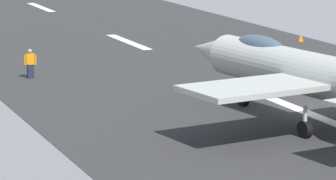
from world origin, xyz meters
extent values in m
plane|color=slate|center=(0.00, 0.00, 0.00)|extent=(400.00, 400.00, 0.00)
cube|color=#2F2E2E|center=(0.00, 0.00, 0.01)|extent=(240.00, 26.00, 0.02)
cube|color=white|center=(-0.72, 0.00, 0.02)|extent=(8.00, 0.70, 0.00)
cube|color=white|center=(25.13, 0.00, 0.02)|extent=(8.00, 0.70, 0.00)
cube|color=white|center=(49.60, 0.00, 0.02)|extent=(8.00, 0.70, 0.00)
cylinder|color=#AAADA5|center=(-2.77, 1.34, 2.39)|extent=(13.33, 4.03, 1.99)
cone|color=#AAADA5|center=(5.24, 2.61, 2.39)|extent=(3.27, 2.15, 1.69)
ellipsoid|color=#3F5160|center=(0.90, 1.92, 3.14)|extent=(3.73, 1.65, 1.10)
cube|color=#AAADA5|center=(-4.36, 4.97, 2.29)|extent=(4.25, 6.16, 0.24)
cylinder|color=silver|center=(2.23, 2.13, 0.70)|extent=(0.18, 0.18, 1.40)
cylinder|color=black|center=(2.23, 2.13, 0.38)|extent=(0.80, 0.42, 0.76)
cylinder|color=silver|center=(-4.80, 2.63, 0.70)|extent=(0.18, 0.18, 1.40)
cylinder|color=black|center=(-4.80, 2.63, 0.38)|extent=(0.80, 0.42, 0.76)
cube|color=#1E2338|center=(13.59, 10.04, 0.45)|extent=(0.24, 0.36, 0.90)
cube|color=orange|center=(13.59, 10.04, 1.12)|extent=(0.34, 0.48, 0.61)
sphere|color=tan|center=(13.59, 10.04, 1.59)|extent=(0.22, 0.22, 0.22)
cylinder|color=orange|center=(13.55, 9.74, 1.08)|extent=(0.10, 0.10, 0.58)
cylinder|color=orange|center=(13.64, 10.33, 1.08)|extent=(0.10, 0.10, 0.58)
cone|color=orange|center=(20.87, -11.57, 0.28)|extent=(0.44, 0.44, 0.55)
camera|label=1|loc=(-41.23, 23.55, 10.19)|focal=106.59mm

